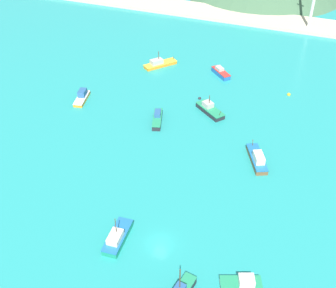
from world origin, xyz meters
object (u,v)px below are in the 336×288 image
object	(u,v)px
buoy_0	(289,95)
fishing_boat_11	(82,97)
fishing_boat_6	(257,159)
fishing_boat_7	(221,72)
fishing_boat_10	(159,64)
fishing_boat_1	(242,284)
fishing_boat_9	(157,118)
fishing_boat_5	(210,110)
buoy_1	(200,98)
fishing_boat_0	(117,237)

from	to	relation	value
buoy_0	fishing_boat_11	bearing A→B (deg)	-156.21
fishing_boat_6	fishing_boat_7	size ratio (longest dim) A/B	1.43
fishing_boat_7	fishing_boat_10	size ratio (longest dim) A/B	0.70
fishing_boat_1	fishing_boat_11	world-z (taller)	fishing_boat_11
fishing_boat_1	fishing_boat_9	distance (m)	49.76
fishing_boat_5	fishing_boat_10	xyz separation A→B (m)	(-21.82, 19.24, -0.07)
fishing_boat_7	buoy_1	world-z (taller)	fishing_boat_7
fishing_boat_0	fishing_boat_10	xyz separation A→B (m)	(-18.74, 65.56, -0.09)
fishing_boat_0	fishing_boat_9	xyz separation A→B (m)	(-7.85, 37.70, -0.05)
fishing_boat_5	fishing_boat_6	world-z (taller)	fishing_boat_5
fishing_boat_7	buoy_0	world-z (taller)	fishing_boat_7
fishing_boat_0	buoy_1	xyz separation A→B (m)	(-1.40, 51.77, -0.78)
fishing_boat_6	buoy_1	distance (m)	28.87
fishing_boat_9	fishing_boat_0	bearing A→B (deg)	-78.23
fishing_boat_6	fishing_boat_11	size ratio (longest dim) A/B	1.24
fishing_boat_7	buoy_0	xyz separation A→B (m)	(20.43, -4.19, -0.72)
fishing_boat_11	fishing_boat_0	bearing A→B (deg)	-52.56
fishing_boat_5	fishing_boat_9	world-z (taller)	fishing_boat_5
fishing_boat_9	fishing_boat_10	bearing A→B (deg)	111.35
fishing_boat_5	buoy_1	size ratio (longest dim) A/B	10.48
fishing_boat_0	fishing_boat_6	size ratio (longest dim) A/B	0.86
fishing_boat_0	fishing_boat_7	world-z (taller)	fishing_boat_0
fishing_boat_1	buoy_1	size ratio (longest dim) A/B	8.56
fishing_boat_1	fishing_boat_9	world-z (taller)	fishing_boat_1
fishing_boat_1	fishing_boat_9	size ratio (longest dim) A/B	0.85
fishing_boat_1	buoy_0	world-z (taller)	fishing_boat_1
fishing_boat_7	fishing_boat_9	xyz separation A→B (m)	(-8.04, -29.03, 0.00)
fishing_boat_5	buoy_1	xyz separation A→B (m)	(-4.48, 5.44, -0.76)
fishing_boat_0	fishing_boat_10	bearing A→B (deg)	105.95
fishing_boat_7	fishing_boat_0	bearing A→B (deg)	-90.16
fishing_boat_1	buoy_1	world-z (taller)	fishing_boat_1
fishing_boat_9	fishing_boat_11	world-z (taller)	fishing_boat_11
fishing_boat_7	buoy_1	distance (m)	15.07
fishing_boat_10	buoy_0	distance (m)	39.49
fishing_boat_10	fishing_boat_7	bearing A→B (deg)	3.54
fishing_boat_6	fishing_boat_11	xyz separation A→B (m)	(-49.17, 9.03, -0.11)
fishing_boat_1	fishing_boat_11	bearing A→B (deg)	142.36
fishing_boat_1	fishing_boat_9	xyz separation A→B (m)	(-30.82, 39.06, 0.00)
fishing_boat_9	fishing_boat_10	world-z (taller)	fishing_boat_10
fishing_boat_1	fishing_boat_9	bearing A→B (deg)	128.28
buoy_0	fishing_boat_6	bearing A→B (deg)	-93.72
fishing_boat_5	fishing_boat_7	distance (m)	20.61
fishing_boat_10	buoy_1	distance (m)	22.17
fishing_boat_10	buoy_1	world-z (taller)	fishing_boat_10
fishing_boat_5	buoy_0	distance (m)	23.91
fishing_boat_0	fishing_boat_10	world-z (taller)	fishing_boat_0
fishing_boat_0	fishing_boat_5	bearing A→B (deg)	86.20
fishing_boat_6	fishing_boat_9	size ratio (longest dim) A/B	1.16
fishing_boat_6	fishing_boat_9	world-z (taller)	fishing_boat_6
fishing_boat_10	buoy_1	xyz separation A→B (m)	(17.34, -13.80, -0.69)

